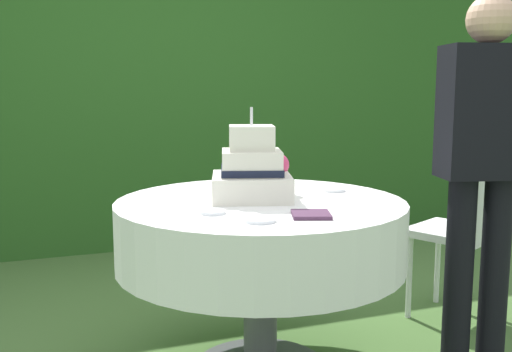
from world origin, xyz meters
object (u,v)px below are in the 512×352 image
at_px(serving_plate_near, 213,212).
at_px(standing_person, 483,159).
at_px(cake_table, 260,234).
at_px(wedding_cake, 253,171).
at_px(serving_plate_left, 259,220).
at_px(garden_chair, 469,222).
at_px(serving_plate_far, 334,190).
at_px(napkin_stack, 311,215).

distance_m(serving_plate_near, standing_person, 1.17).
distance_m(cake_table, serving_plate_near, 0.36).
bearing_deg(wedding_cake, serving_plate_left, -106.83).
distance_m(wedding_cake, garden_chair, 1.28).
xyz_separation_m(serving_plate_far, garden_chair, (0.82, 0.06, -0.23)).
height_order(cake_table, wedding_cake, wedding_cake).
height_order(wedding_cake, serving_plate_near, wedding_cake).
distance_m(garden_chair, standing_person, 0.67).
bearing_deg(napkin_stack, wedding_cake, 100.94).
height_order(cake_table, serving_plate_far, serving_plate_far).
relative_size(wedding_cake, garden_chair, 0.46).
bearing_deg(cake_table, garden_chair, 7.15).
relative_size(serving_plate_far, standing_person, 0.07).
bearing_deg(serving_plate_far, serving_plate_left, -138.93).
distance_m(cake_table, standing_person, 0.99).
distance_m(cake_table, wedding_cake, 0.27).
relative_size(serving_plate_near, serving_plate_far, 0.92).
distance_m(napkin_stack, garden_chair, 1.28).
bearing_deg(serving_plate_left, serving_plate_near, 122.20).
height_order(wedding_cake, serving_plate_left, wedding_cake).
bearing_deg(wedding_cake, standing_person, -20.50).
height_order(serving_plate_far, garden_chair, garden_chair).
bearing_deg(serving_plate_near, cake_table, 35.58).
height_order(cake_table, serving_plate_left, serving_plate_left).
distance_m(serving_plate_far, standing_person, 0.65).
distance_m(wedding_cake, serving_plate_far, 0.43).
xyz_separation_m(wedding_cake, serving_plate_far, (0.41, 0.05, -0.11)).
height_order(serving_plate_far, serving_plate_left, same).
xyz_separation_m(cake_table, garden_chair, (1.21, 0.15, -0.08)).
height_order(serving_plate_left, napkin_stack, napkin_stack).
bearing_deg(cake_table, napkin_stack, -80.30).
relative_size(wedding_cake, serving_plate_far, 3.75).
bearing_deg(serving_plate_left, serving_plate_far, 41.07).
bearing_deg(standing_person, napkin_stack, -175.23).
bearing_deg(garden_chair, wedding_cake, -175.15).
height_order(serving_plate_near, serving_plate_far, same).
bearing_deg(standing_person, serving_plate_far, 142.24).
distance_m(serving_plate_far, napkin_stack, 0.56).
xyz_separation_m(wedding_cake, napkin_stack, (0.08, -0.41, -0.11)).
height_order(napkin_stack, standing_person, standing_person).
relative_size(wedding_cake, napkin_stack, 2.96).
distance_m(cake_table, serving_plate_far, 0.43).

